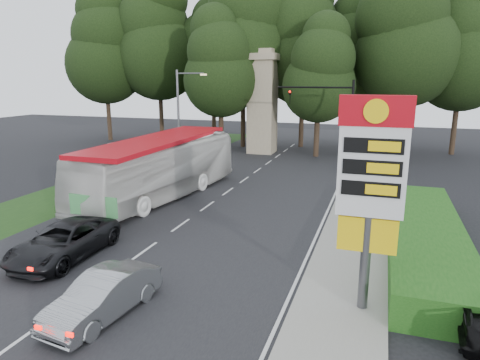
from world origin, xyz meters
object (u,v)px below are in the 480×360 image
(monument, at_px, (263,101))
(sedan_silver, at_px, (103,296))
(streetlight_signs, at_px, (181,113))
(gas_station_pylon, at_px, (371,176))
(transit_bus, at_px, (160,168))
(traffic_signal_mast, at_px, (335,112))
(suv_charcoal, at_px, (64,241))

(monument, relative_size, sedan_silver, 2.39)
(streetlight_signs, height_order, monument, monument)
(gas_station_pylon, height_order, transit_bus, gas_station_pylon)
(traffic_signal_mast, distance_m, transit_bus, 15.46)
(traffic_signal_mast, distance_m, sedan_silver, 25.60)
(streetlight_signs, relative_size, transit_bus, 0.59)
(gas_station_pylon, bearing_deg, sedan_silver, -159.14)
(traffic_signal_mast, relative_size, transit_bus, 0.53)
(traffic_signal_mast, distance_m, streetlight_signs, 12.83)
(traffic_signal_mast, relative_size, monument, 0.72)
(gas_station_pylon, xyz_separation_m, monument, (-11.20, 28.01, 0.66))
(gas_station_pylon, xyz_separation_m, streetlight_signs, (-16.19, 20.01, -0.01))
(transit_bus, height_order, suv_charcoal, transit_bus)
(sedan_silver, bearing_deg, transit_bus, 118.59)
(traffic_signal_mast, xyz_separation_m, suv_charcoal, (-8.48, -21.65, -3.95))
(transit_bus, bearing_deg, monument, 92.72)
(gas_station_pylon, relative_size, monument, 0.68)
(traffic_signal_mast, bearing_deg, sedan_silver, -99.52)
(streetlight_signs, bearing_deg, gas_station_pylon, -51.04)
(monument, bearing_deg, transit_bus, -94.73)
(streetlight_signs, xyz_separation_m, monument, (4.99, 7.99, 0.67))
(gas_station_pylon, relative_size, suv_charcoal, 1.31)
(transit_bus, distance_m, sedan_silver, 13.81)
(suv_charcoal, bearing_deg, sedan_silver, -38.61)
(gas_station_pylon, height_order, streetlight_signs, streetlight_signs)
(monument, xyz_separation_m, sedan_silver, (3.50, -30.94, -4.41))
(traffic_signal_mast, bearing_deg, streetlight_signs, -171.08)
(monument, height_order, sedan_silver, monument)
(traffic_signal_mast, xyz_separation_m, transit_bus, (-9.18, -12.12, -2.80))
(gas_station_pylon, relative_size, transit_bus, 0.51)
(gas_station_pylon, bearing_deg, streetlight_signs, 128.96)
(gas_station_pylon, xyz_separation_m, transit_bus, (-12.70, 9.89, -2.57))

